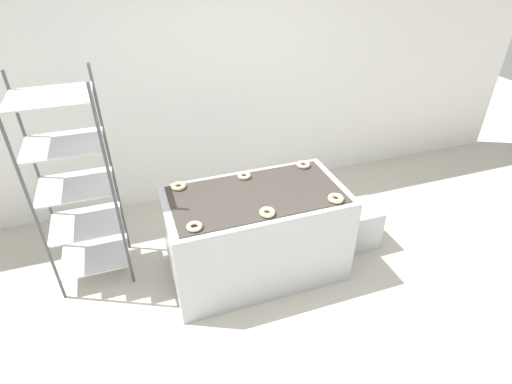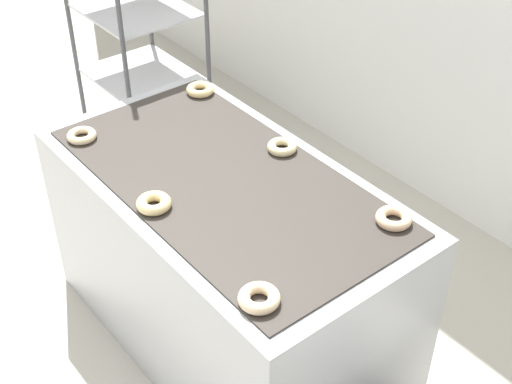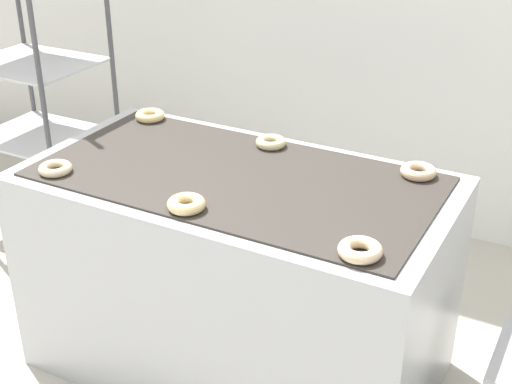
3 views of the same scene
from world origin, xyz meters
TOP-DOWN VIEW (x-y plane):
  - ground_plane at (0.00, 0.00)m, footprint 14.00×14.00m
  - wall_back at (0.00, 2.12)m, footprint 8.00×0.05m
  - fryer_machine at (0.00, 0.65)m, footprint 1.51×0.81m
  - baking_rack_cart at (-1.38, 1.11)m, footprint 0.60×0.51m
  - glaze_bin at (1.10, 0.70)m, footprint 0.31×0.36m
  - donut_near_left at (-0.57, 0.37)m, footprint 0.12×0.12m
  - donut_near_center at (-0.01, 0.36)m, footprint 0.12×0.12m
  - donut_near_right at (0.57, 0.36)m, footprint 0.13×0.13m
  - donut_far_left at (-0.58, 0.96)m, footprint 0.12×0.12m
  - donut_far_center at (-0.01, 0.94)m, footprint 0.12×0.12m
  - donut_far_right at (0.56, 0.95)m, footprint 0.12×0.12m

SIDE VIEW (x-z plane):
  - ground_plane at x=0.00m, z-range 0.00..0.00m
  - glaze_bin at x=1.10m, z-range 0.00..0.42m
  - fryer_machine at x=0.00m, z-range 0.00..0.84m
  - donut_near_left at x=-0.57m, z-range 0.84..0.87m
  - donut_far_center at x=-0.01m, z-range 0.84..0.87m
  - donut_far_left at x=-0.58m, z-range 0.84..0.87m
  - donut_far_right at x=0.56m, z-range 0.84..0.87m
  - donut_near_right at x=0.57m, z-range 0.84..0.87m
  - donut_near_center at x=-0.01m, z-range 0.84..0.87m
  - baking_rack_cart at x=-1.38m, z-range 0.01..1.83m
  - wall_back at x=0.00m, z-range 0.00..2.80m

